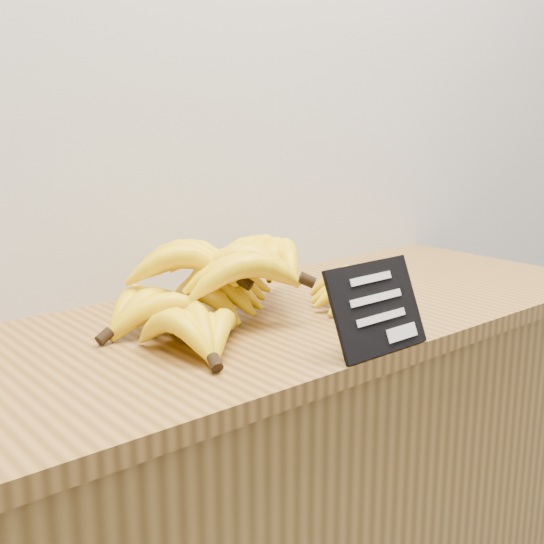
% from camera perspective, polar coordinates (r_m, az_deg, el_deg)
% --- Properties ---
extents(counter_top, '(1.51, 0.54, 0.03)m').
position_cam_1_polar(counter_top, '(1.18, -1.55, -4.54)').
color(counter_top, olive).
rests_on(counter_top, counter).
extents(chalkboard_sign, '(0.17, 0.06, 0.13)m').
position_cam_1_polar(chalkboard_sign, '(1.02, 8.77, -2.96)').
color(chalkboard_sign, black).
rests_on(chalkboard_sign, counter_top).
extents(banana_pile, '(0.55, 0.38, 0.13)m').
position_cam_1_polar(banana_pile, '(1.15, -3.56, -1.16)').
color(banana_pile, yellow).
rests_on(banana_pile, counter_top).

